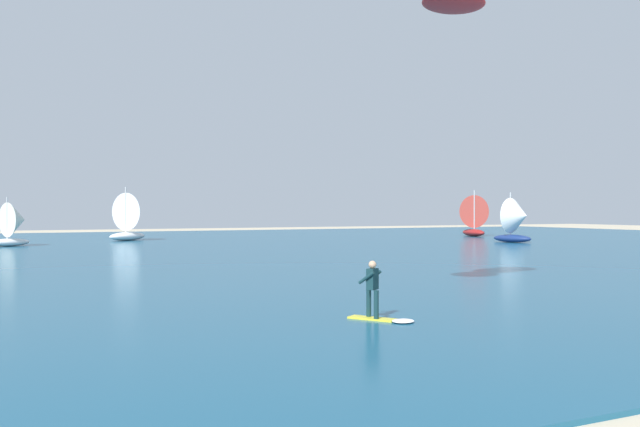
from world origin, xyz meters
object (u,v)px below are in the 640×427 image
(kitesurfer, at_px, (378,299))
(sailboat_leading, at_px, (517,220))
(sailboat_trailing, at_px, (132,216))
(sailboat_anchored_offshore, at_px, (15,224))
(sailboat_outermost, at_px, (471,215))

(kitesurfer, height_order, sailboat_leading, sailboat_leading)
(sailboat_trailing, relative_size, sailboat_leading, 1.14)
(sailboat_leading, xyz_separation_m, sailboat_anchored_offshore, (-43.27, 13.93, -0.27))
(sailboat_trailing, xyz_separation_m, sailboat_anchored_offshore, (-10.96, -6.77, -0.57))
(kitesurfer, distance_m, sailboat_trailing, 53.21)
(kitesurfer, distance_m, sailboat_leading, 47.29)
(kitesurfer, xyz_separation_m, sailboat_leading, (34.37, 32.44, 1.60))
(sailboat_leading, height_order, sailboat_anchored_offshore, sailboat_leading)
(kitesurfer, relative_size, sailboat_outermost, 0.36)
(sailboat_anchored_offshore, bearing_deg, sailboat_trailing, 31.67)
(kitesurfer, relative_size, sailboat_trailing, 0.36)
(kitesurfer, relative_size, sailboat_anchored_offshore, 0.46)
(sailboat_leading, bearing_deg, sailboat_outermost, 67.42)
(sailboat_trailing, relative_size, sailboat_anchored_offshore, 1.29)
(sailboat_trailing, xyz_separation_m, sailboat_leading, (32.31, -20.70, -0.30))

